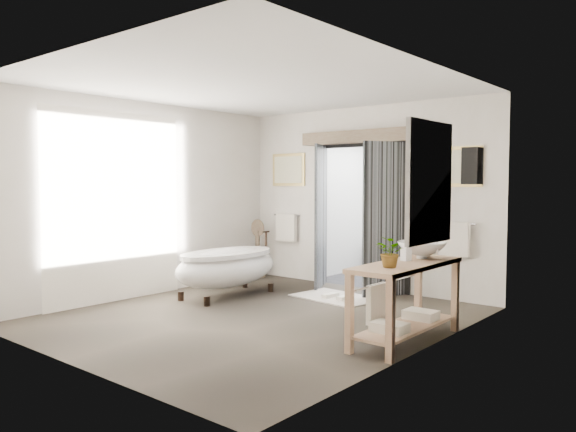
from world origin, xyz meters
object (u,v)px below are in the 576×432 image
(rug, at_px, (336,297))
(basin, at_px, (422,250))
(clawfoot_tub, at_px, (227,266))
(vanity, at_px, (404,295))

(rug, height_order, basin, basin)
(clawfoot_tub, height_order, rug, clawfoot_tub)
(clawfoot_tub, bearing_deg, vanity, -8.48)
(vanity, bearing_deg, basin, 90.86)
(rug, bearing_deg, vanity, -37.09)
(clawfoot_tub, distance_m, vanity, 3.21)
(rug, xyz_separation_m, basin, (1.85, -0.98, 0.94))
(vanity, height_order, rug, vanity)
(clawfoot_tub, relative_size, rug, 1.56)
(rug, relative_size, basin, 2.20)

